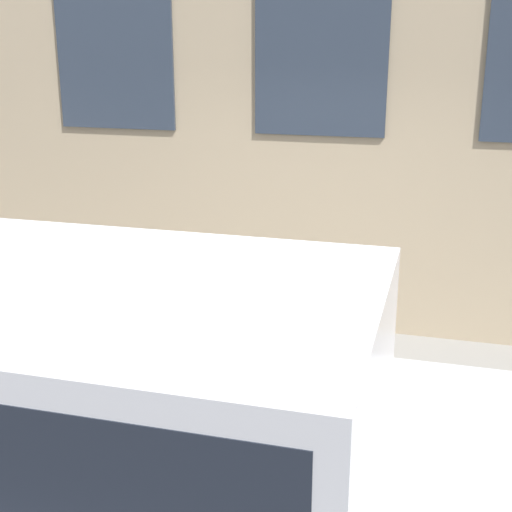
% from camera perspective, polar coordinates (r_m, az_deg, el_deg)
% --- Properties ---
extents(ground_plane, '(80.00, 80.00, 0.00)m').
position_cam_1_polar(ground_plane, '(4.86, -0.89, -17.35)').
color(ground_plane, '#2D2D30').
extents(sidewalk, '(2.36, 60.00, 0.12)m').
position_cam_1_polar(sidewalk, '(5.80, 2.41, -10.45)').
color(sidewalk, gray).
rests_on(sidewalk, ground_plane).
extents(fire_hydrant, '(0.35, 0.46, 0.76)m').
position_cam_1_polar(fire_hydrant, '(5.00, 3.02, -9.45)').
color(fire_hydrant, '#2D7260').
rests_on(fire_hydrant, sidewalk).
extents(person, '(0.28, 0.19, 1.18)m').
position_cam_1_polar(person, '(5.14, -2.91, -4.79)').
color(person, navy).
rests_on(person, sidewalk).
extents(parked_truck_silver_near, '(1.97, 4.30, 1.74)m').
position_cam_1_polar(parked_truck_silver_near, '(3.54, -14.27, -13.05)').
color(parked_truck_silver_near, black).
rests_on(parked_truck_silver_near, ground_plane).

